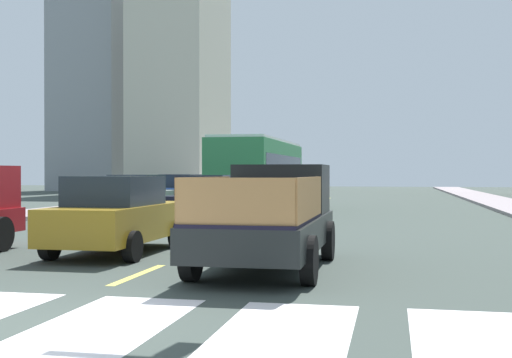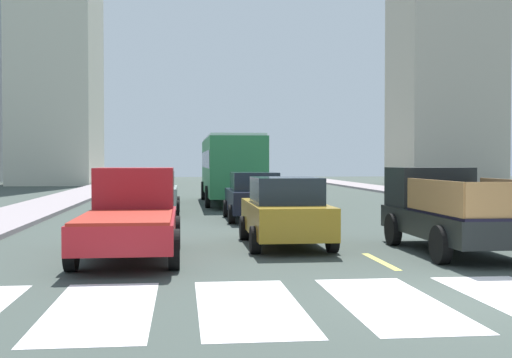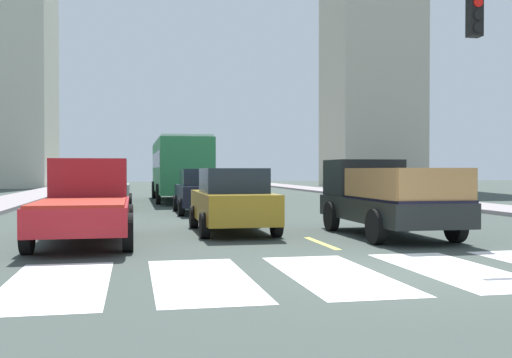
% 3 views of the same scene
% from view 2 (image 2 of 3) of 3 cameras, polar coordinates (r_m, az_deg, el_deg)
% --- Properties ---
extents(ground_plane, '(160.00, 160.00, 0.00)m').
position_cam_2_polar(ground_plane, '(10.73, 16.89, -9.93)').
color(ground_plane, '#38423C').
extents(sidewalk_left, '(2.83, 110.00, 0.15)m').
position_cam_2_polar(sidewalk_left, '(28.44, -19.07, -2.67)').
color(sidewalk_left, gray).
rests_on(sidewalk_left, ground).
extents(crosswalk_stripe_1, '(1.50, 3.96, 0.01)m').
position_cam_2_polar(crosswalk_stripe_1, '(9.96, -13.11, -10.78)').
color(crosswalk_stripe_1, silver).
rests_on(crosswalk_stripe_1, ground).
extents(crosswalk_stripe_2, '(1.50, 3.96, 0.01)m').
position_cam_2_polar(crosswalk_stripe_2, '(9.94, -0.61, -10.77)').
color(crosswalk_stripe_2, silver).
rests_on(crosswalk_stripe_2, ground).
extents(crosswalk_stripe_3, '(1.50, 3.96, 0.01)m').
position_cam_2_polar(crosswalk_stripe_3, '(10.36, 11.39, -10.28)').
color(crosswalk_stripe_3, silver).
rests_on(crosswalk_stripe_3, ground).
extents(lane_dash_0, '(0.16, 2.40, 0.01)m').
position_cam_2_polar(lane_dash_0, '(14.43, 10.58, -6.93)').
color(lane_dash_0, '#D5CA50').
rests_on(lane_dash_0, ground).
extents(lane_dash_1, '(0.16, 2.40, 0.01)m').
position_cam_2_polar(lane_dash_1, '(19.23, 6.23, -4.79)').
color(lane_dash_1, '#D5CA50').
rests_on(lane_dash_1, ground).
extents(lane_dash_2, '(0.16, 2.40, 0.01)m').
position_cam_2_polar(lane_dash_2, '(24.11, 3.65, -3.50)').
color(lane_dash_2, '#D5CA50').
rests_on(lane_dash_2, ground).
extents(lane_dash_3, '(0.16, 2.40, 0.01)m').
position_cam_2_polar(lane_dash_3, '(29.04, 1.94, -2.64)').
color(lane_dash_3, '#D5CA50').
rests_on(lane_dash_3, ground).
extents(lane_dash_4, '(0.16, 2.40, 0.01)m').
position_cam_2_polar(lane_dash_4, '(33.98, 0.73, -2.03)').
color(lane_dash_4, '#D5CA50').
rests_on(lane_dash_4, ground).
extents(lane_dash_5, '(0.16, 2.40, 0.01)m').
position_cam_2_polar(lane_dash_5, '(38.94, -0.18, -1.58)').
color(lane_dash_5, '#D5CA50').
rests_on(lane_dash_5, ground).
extents(lane_dash_6, '(0.16, 2.40, 0.01)m').
position_cam_2_polar(lane_dash_6, '(43.91, -0.87, -1.22)').
color(lane_dash_6, '#D5CA50').
rests_on(lane_dash_6, ground).
extents(lane_dash_7, '(0.16, 2.40, 0.01)m').
position_cam_2_polar(lane_dash_7, '(48.88, -1.43, -0.94)').
color(lane_dash_7, '#D5CA50').
rests_on(lane_dash_7, ground).
extents(pickup_stakebed, '(2.18, 5.20, 1.96)m').
position_cam_2_polar(pickup_stakebed, '(16.45, 16.09, -2.65)').
color(pickup_stakebed, black).
rests_on(pickup_stakebed, ground).
extents(pickup_dark, '(2.18, 5.20, 1.96)m').
position_cam_2_polar(pickup_dark, '(15.21, -10.62, -3.01)').
color(pickup_dark, '#A61A21').
rests_on(pickup_dark, ground).
extents(city_bus, '(2.72, 10.80, 3.32)m').
position_cam_2_polar(city_bus, '(33.33, -2.20, 1.25)').
color(city_bus, '#2B7C45').
rests_on(city_bus, ground).
extents(sedan_mid, '(2.02, 4.40, 1.72)m').
position_cam_2_polar(sedan_mid, '(23.97, -0.19, -1.48)').
color(sedan_mid, black).
rests_on(sedan_mid, ground).
extents(sedan_far, '(2.02, 4.40, 1.72)m').
position_cam_2_polar(sedan_far, '(26.86, -8.70, -1.17)').
color(sedan_far, gray).
rests_on(sedan_far, ground).
extents(sedan_near_left, '(2.02, 4.40, 1.72)m').
position_cam_2_polar(sedan_near_left, '(33.68, -9.00, -0.62)').
color(sedan_near_left, navy).
rests_on(sedan_near_left, ground).
extents(sedan_near_right, '(2.02, 4.40, 1.72)m').
position_cam_2_polar(sedan_near_right, '(16.68, 2.50, -2.80)').
color(sedan_near_right, olive).
rests_on(sedan_near_right, ground).
extents(block_mid_left, '(7.02, 11.33, 30.30)m').
position_cam_2_polar(block_mid_left, '(65.61, -16.60, 12.93)').
color(block_mid_left, beige).
rests_on(block_mid_left, ground).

